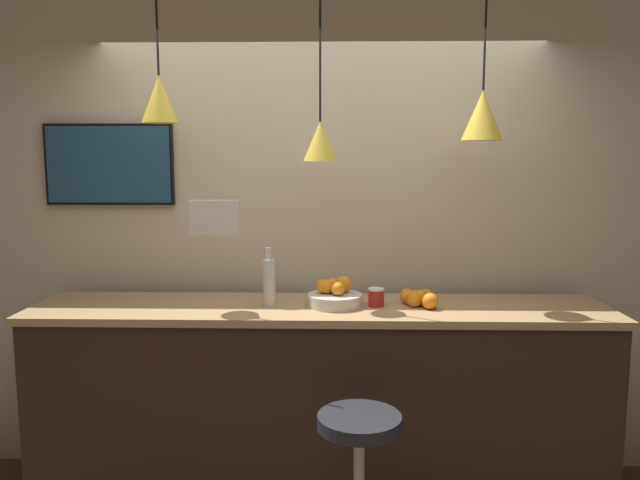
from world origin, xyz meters
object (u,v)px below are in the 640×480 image
(fruit_bowl, at_px, (335,296))
(juice_bottle, at_px, (269,281))
(mounted_tv, at_px, (109,165))
(bar_stool, at_px, (359,468))
(spread_jar, at_px, (376,297))

(fruit_bowl, xyz_separation_m, juice_bottle, (-0.34, -0.01, 0.08))
(mounted_tv, bearing_deg, bar_stool, -33.90)
(spread_jar, height_order, mounted_tv, mounted_tv)
(bar_stool, distance_m, mounted_tv, 2.16)
(spread_jar, xyz_separation_m, mounted_tv, (-1.52, 0.37, 0.69))
(fruit_bowl, bearing_deg, spread_jar, -1.82)
(bar_stool, relative_size, fruit_bowl, 2.53)
(bar_stool, bearing_deg, fruit_bowl, 100.88)
(bar_stool, xyz_separation_m, spread_jar, (0.11, 0.58, 0.65))
(juice_bottle, xyz_separation_m, spread_jar, (0.56, -0.00, -0.08))
(juice_bottle, height_order, spread_jar, juice_bottle)
(juice_bottle, relative_size, spread_jar, 3.22)
(fruit_bowl, bearing_deg, mounted_tv, 164.39)
(juice_bottle, distance_m, spread_jar, 0.57)
(mounted_tv, bearing_deg, juice_bottle, -21.19)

